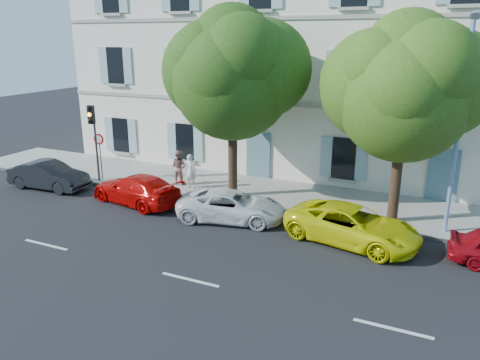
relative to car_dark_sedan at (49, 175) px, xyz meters
The scene contains 15 objects.
ground 10.97m from the car_dark_sedan, ahead, with size 90.00×90.00×0.00m, color black.
sidewalk 11.48m from the car_dark_sedan, 17.91° to the left, with size 36.00×4.50×0.15m, color #A09E96.
kerb 11.01m from the car_dark_sedan, ahead, with size 36.00×0.16×0.16m, color #9E998E.
building 15.28m from the car_dark_sedan, 40.36° to the left, with size 28.00×7.00×12.00m, color white.
car_dark_sedan is the anchor object (origin of this frame).
car_red_coupe 5.19m from the car_dark_sedan, ahead, with size 1.84×4.53×1.31m, color #C50805.
car_white_coupe 9.92m from the car_dark_sedan, ahead, with size 2.01×4.35×1.21m, color white.
car_yellow_supercar 14.82m from the car_dark_sedan, ahead, with size 2.23×4.84×1.34m, color #DEDF09.
tree_left 10.29m from the car_dark_sedan, 15.67° to the left, with size 5.24×5.24×8.12m.
tree_right 16.67m from the car_dark_sedan, ahead, with size 5.00×5.00×7.71m.
traffic_light 3.20m from the car_dark_sedan, 45.28° to the left, with size 0.34×0.43×3.82m.
road_sign 2.79m from the car_dark_sedan, 51.28° to the left, with size 0.54×0.14×2.35m.
street_lamp 18.38m from the car_dark_sedan, ahead, with size 0.29×1.66×7.79m.
pedestrian_a 7.00m from the car_dark_sedan, 22.15° to the left, with size 0.61×0.40×1.67m, color silver.
pedestrian_b 6.35m from the car_dark_sedan, 27.41° to the left, with size 0.83×0.64×1.70m, color #AB756D.
Camera 1 is at (6.79, -15.00, 7.16)m, focal length 35.00 mm.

